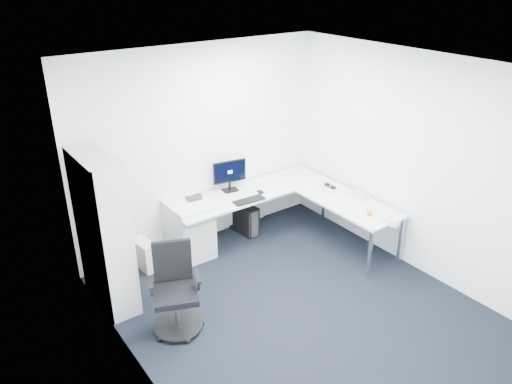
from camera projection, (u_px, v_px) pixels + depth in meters
ground at (300, 311)px, 5.63m from camera, size 4.20×4.20×0.00m
ceiling at (311, 70)px, 4.49m from camera, size 4.20×4.20×0.00m
wall_back at (201, 147)px, 6.61m from camera, size 3.60×0.02×2.70m
wall_front at (499, 311)px, 3.52m from camera, size 3.60×0.02×2.70m
wall_left at (139, 261)px, 4.11m from camera, size 0.02×4.20×2.70m
wall_right at (418, 166)px, 6.02m from camera, size 0.02×4.20×2.70m
l_desk at (265, 223)px, 6.81m from camera, size 2.38×1.33×0.70m
drawer_pedestal at (189, 229)px, 6.59m from camera, size 0.49×0.61×0.75m
bookshelf at (103, 232)px, 5.46m from camera, size 0.35×0.90×1.80m
task_chair at (175, 292)px, 5.16m from camera, size 0.71×0.71×0.97m
black_pc_tower at (245, 219)px, 7.19m from camera, size 0.24×0.46×0.43m
beige_pc_tower at (144, 254)px, 6.37m from camera, size 0.23×0.42×0.38m
power_strip at (253, 219)px, 7.59m from camera, size 0.39×0.14×0.04m
monitor at (230, 176)px, 6.83m from camera, size 0.49×0.23×0.45m
black_keyboard at (249, 200)px, 6.62m from camera, size 0.44×0.17×0.02m
mouse at (260, 192)px, 6.85m from camera, size 0.05×0.09×0.03m
desk_phone at (194, 198)px, 6.55m from camera, size 0.21×0.21×0.13m
laptop at (359, 188)px, 6.72m from camera, size 0.33×0.32×0.22m
white_keyboard at (335, 201)px, 6.61m from camera, size 0.13×0.41×0.01m
headphones at (330, 185)px, 7.03m from camera, size 0.12×0.18×0.05m
orange_fruit at (369, 212)px, 6.24m from camera, size 0.08×0.08×0.08m
tissue_box at (390, 221)px, 6.04m from camera, size 0.16×0.25×0.08m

